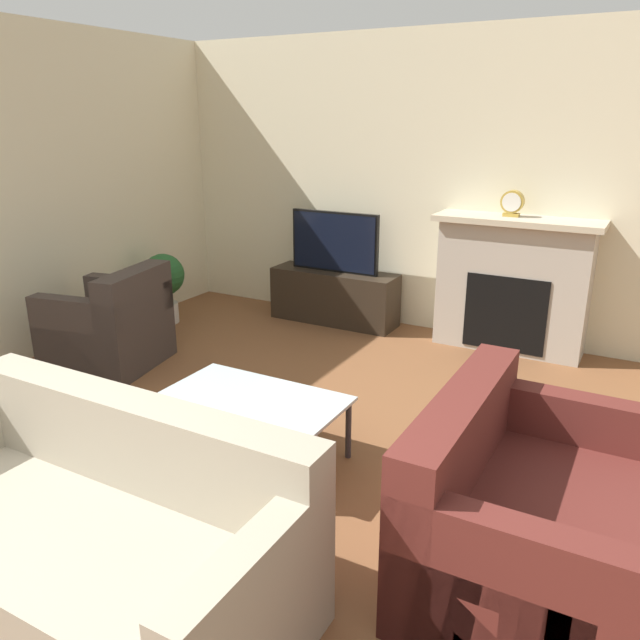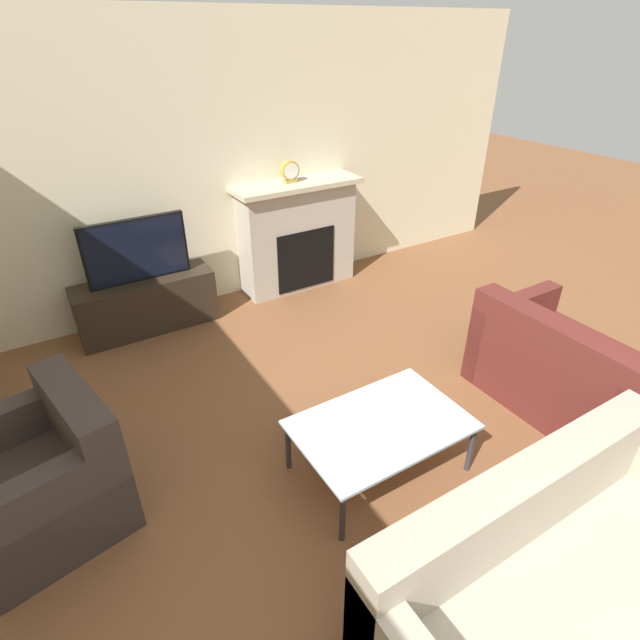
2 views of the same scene
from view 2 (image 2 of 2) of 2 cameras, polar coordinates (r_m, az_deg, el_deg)
wall_back at (r=5.06m, az=-14.46°, el=16.15°), size 7.99×0.06×2.70m
fireplace at (r=5.45m, az=-2.62°, el=9.89°), size 1.37×0.44×1.16m
tv_stand at (r=5.01m, az=-19.17°, el=1.74°), size 1.26×0.39×0.52m
tv at (r=4.78m, az=-20.27°, el=7.49°), size 0.91×0.06×0.58m
couch_sectional at (r=2.84m, az=25.67°, el=-26.21°), size 1.87×0.89×0.82m
couch_loveseat at (r=4.21m, az=26.55°, el=-5.36°), size 0.92×1.31×0.82m
armchair_by_window at (r=3.36m, az=-28.76°, el=-15.84°), size 0.93×0.96×0.82m
coffee_table at (r=3.23m, az=6.98°, el=-12.07°), size 1.08×0.71×0.39m
mantel_clock at (r=5.23m, az=-3.47°, el=16.61°), size 0.19×0.07×0.22m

